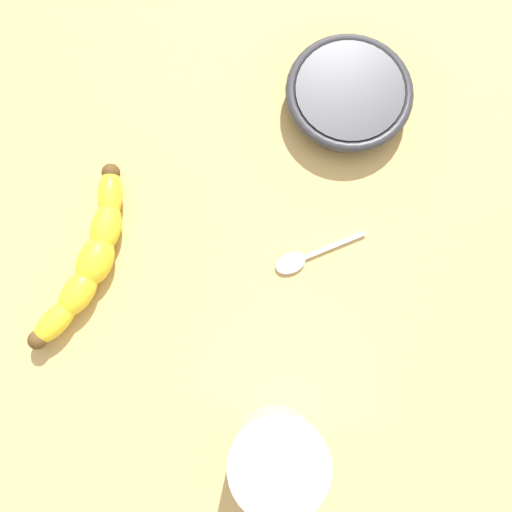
{
  "coord_description": "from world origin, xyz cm",
  "views": [
    {
      "loc": [
        7.33,
        2.32,
        64.09
      ],
      "look_at": [
        -0.31,
        -6.75,
        5.0
      ],
      "focal_mm": 37.87,
      "sensor_mm": 36.0,
      "label": 1
    }
  ],
  "objects_px": {
    "smoothie_glass": "(277,457)",
    "ceramic_bowl": "(348,95)",
    "banana": "(90,259)",
    "teaspoon": "(296,261)"
  },
  "relations": [
    {
      "from": "smoothie_glass",
      "to": "ceramic_bowl",
      "type": "height_order",
      "value": "smoothie_glass"
    },
    {
      "from": "banana",
      "to": "teaspoon",
      "type": "distance_m",
      "value": 0.23
    },
    {
      "from": "banana",
      "to": "smoothie_glass",
      "type": "xyz_separation_m",
      "value": [
        -0.03,
        0.29,
        0.03
      ]
    },
    {
      "from": "smoothie_glass",
      "to": "ceramic_bowl",
      "type": "relative_size",
      "value": 0.75
    },
    {
      "from": "ceramic_bowl",
      "to": "teaspoon",
      "type": "xyz_separation_m",
      "value": [
        0.18,
        0.11,
        -0.02
      ]
    },
    {
      "from": "banana",
      "to": "teaspoon",
      "type": "xyz_separation_m",
      "value": [
        -0.18,
        0.15,
        -0.02
      ]
    },
    {
      "from": "teaspoon",
      "to": "banana",
      "type": "bearing_deg",
      "value": -22.24
    },
    {
      "from": "ceramic_bowl",
      "to": "teaspoon",
      "type": "distance_m",
      "value": 0.21
    },
    {
      "from": "teaspoon",
      "to": "smoothie_glass",
      "type": "bearing_deg",
      "value": 60.66
    },
    {
      "from": "smoothie_glass",
      "to": "teaspoon",
      "type": "xyz_separation_m",
      "value": [
        -0.15,
        -0.14,
        -0.05
      ]
    }
  ]
}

